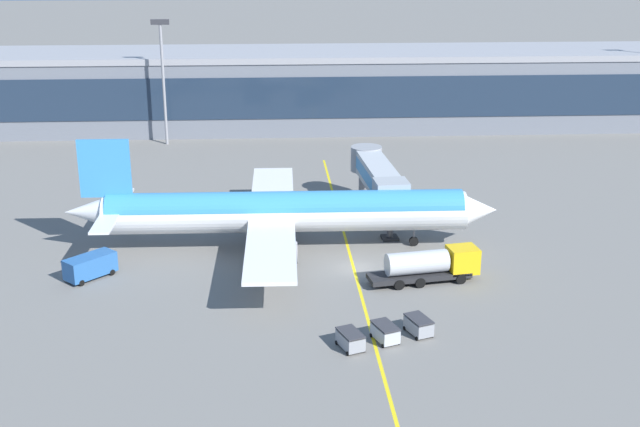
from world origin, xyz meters
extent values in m
plane|color=slate|center=(0.00, 0.00, 0.00)|extent=(700.00, 700.00, 0.00)
cube|color=yellow|center=(-0.37, 2.00, 0.00)|extent=(1.34, 80.00, 0.01)
cube|color=slate|center=(11.03, 65.33, 6.03)|extent=(168.79, 17.91, 12.06)
cube|color=#1E2D42|center=(11.03, 56.31, 6.63)|extent=(163.73, 0.16, 6.75)
cube|color=#99999E|center=(11.03, 65.33, 12.56)|extent=(172.17, 18.27, 1.00)
cylinder|color=white|center=(-7.04, 6.16, 3.96)|extent=(38.29, 4.50, 4.09)
cylinder|color=#388CD1|center=(-7.04, 6.16, 4.33)|extent=(37.53, 4.33, 3.93)
cone|color=white|center=(13.52, 5.94, 3.96)|extent=(4.14, 3.93, 3.89)
cone|color=white|center=(-27.80, 6.38, 4.37)|extent=(4.95, 3.53, 3.48)
cube|color=#388CD1|center=(-25.67, 6.36, 9.08)|extent=(5.33, 0.42, 6.14)
cube|color=white|center=(-25.12, 10.45, 4.57)|extent=(2.07, 6.57, 0.24)
cube|color=white|center=(-25.21, 2.26, 4.57)|extent=(2.07, 6.57, 0.24)
cube|color=white|center=(-8.43, 16.26, 3.65)|extent=(4.97, 16.12, 0.40)
cube|color=white|center=(-8.65, -3.90, 3.65)|extent=(4.97, 16.12, 0.40)
cylinder|color=#939399|center=(-7.47, 13.35, 2.22)|extent=(3.18, 2.29, 2.25)
cylinder|color=#939399|center=(-7.62, -1.02, 2.22)|extent=(3.18, 2.29, 2.25)
cylinder|color=black|center=(6.73, 6.02, 0.50)|extent=(1.00, 0.41, 1.00)
cylinder|color=slate|center=(6.73, 6.02, 1.46)|extent=(0.20, 0.20, 1.91)
cylinder|color=black|center=(-9.32, 8.03, 0.50)|extent=(1.00, 0.41, 1.00)
cylinder|color=slate|center=(-9.32, 8.03, 1.46)|extent=(0.20, 0.20, 1.91)
cylinder|color=black|center=(-9.36, 4.34, 0.50)|extent=(1.00, 0.41, 1.00)
cylinder|color=slate|center=(-9.36, 4.34, 1.46)|extent=(0.20, 0.20, 1.91)
cube|color=#B2B7BC|center=(3.88, 15.60, 5.26)|extent=(4.10, 15.05, 2.80)
cube|color=#2D84C6|center=(3.93, 15.61, 5.26)|extent=(4.04, 12.69, 1.54)
cube|color=#9EA3A8|center=(4.43, 8.19, 5.26)|extent=(3.83, 3.46, 2.94)
cylinder|color=#4C4C51|center=(4.43, 8.19, 1.93)|extent=(0.70, 0.70, 3.86)
cube|color=#262628|center=(4.43, 8.19, 0.15)|extent=(1.93, 1.93, 0.30)
cylinder|color=gray|center=(3.32, 23.02, 5.26)|extent=(3.90, 3.90, 3.08)
cylinder|color=gray|center=(3.32, 23.02, 1.93)|extent=(1.80, 1.80, 3.86)
cube|color=#232326|center=(5.64, -3.90, 0.75)|extent=(10.28, 4.17, 0.50)
cube|color=yellow|center=(9.97, -3.15, 2.00)|extent=(3.19, 2.94, 2.50)
cube|color=black|center=(11.21, -2.94, 2.50)|extent=(0.55, 2.29, 1.12)
cylinder|color=#B7BABF|center=(5.36, -3.95, 2.10)|extent=(6.29, 3.19, 2.20)
cylinder|color=black|center=(9.22, -2.08, 0.50)|extent=(1.05, 0.52, 1.00)
cylinder|color=black|center=(9.62, -4.42, 0.50)|extent=(1.05, 0.52, 1.00)
cylinder|color=black|center=(5.14, -2.78, 0.50)|extent=(1.05, 0.52, 1.00)
cylinder|color=black|center=(5.54, -5.12, 0.50)|extent=(1.05, 0.52, 1.00)
cylinder|color=black|center=(3.07, -3.14, 0.50)|extent=(1.05, 0.52, 1.00)
cylinder|color=black|center=(3.48, -5.48, 0.50)|extent=(1.05, 0.52, 1.00)
cube|color=#285B9E|center=(-26.31, -1.01, 1.30)|extent=(4.99, 5.05, 2.00)
cube|color=black|center=(-25.44, -0.11, 1.65)|extent=(2.57, 2.57, 0.60)
cylinder|color=black|center=(-25.77, 0.91, 0.30)|extent=(0.60, 0.60, 0.60)
cylinder|color=black|center=(-24.41, -0.41, 0.30)|extent=(0.60, 0.60, 0.60)
cylinder|color=black|center=(-28.21, -1.60, 0.30)|extent=(0.60, 0.60, 0.60)
cylinder|color=black|center=(-26.86, -2.92, 0.30)|extent=(0.60, 0.60, 0.60)
cube|color=gray|center=(-2.21, -16.95, 0.73)|extent=(2.33, 2.96, 1.10)
cube|color=#333338|center=(-2.21, -16.95, 1.43)|extent=(2.37, 3.02, 0.10)
cylinder|color=black|center=(-3.28, -16.24, 0.18)|extent=(0.24, 0.38, 0.36)
cylinder|color=black|center=(-1.87, -15.71, 0.18)|extent=(0.24, 0.38, 0.36)
cylinder|color=black|center=(-2.54, -18.19, 0.18)|extent=(0.24, 0.38, 0.36)
cylinder|color=black|center=(-1.13, -17.66, 0.18)|extent=(0.24, 0.38, 0.36)
cube|color=#B2B7BC|center=(0.79, -15.81, 0.73)|extent=(2.33, 2.96, 1.10)
cube|color=#333338|center=(0.79, -15.81, 1.43)|extent=(2.37, 3.02, 0.10)
cylinder|color=black|center=(-0.29, -15.11, 0.18)|extent=(0.24, 0.38, 0.36)
cylinder|color=black|center=(1.12, -14.57, 0.18)|extent=(0.24, 0.38, 0.36)
cylinder|color=black|center=(0.45, -17.05, 0.18)|extent=(0.24, 0.38, 0.36)
cylinder|color=black|center=(1.86, -16.52, 0.18)|extent=(0.24, 0.38, 0.36)
cube|color=gray|center=(3.78, -14.67, 0.73)|extent=(2.33, 2.96, 1.10)
cube|color=#333338|center=(3.78, -14.67, 1.43)|extent=(2.37, 3.02, 0.10)
cylinder|color=black|center=(2.71, -13.97, 0.18)|extent=(0.24, 0.38, 0.36)
cylinder|color=black|center=(4.11, -13.44, 0.18)|extent=(0.24, 0.38, 0.36)
cylinder|color=black|center=(3.45, -15.91, 0.18)|extent=(0.24, 0.38, 0.36)
cylinder|color=black|center=(4.85, -15.38, 0.18)|extent=(0.24, 0.38, 0.36)
cylinder|color=gray|center=(-25.32, 53.33, 9.37)|extent=(0.44, 0.44, 18.73)
cube|color=#333338|center=(-25.32, 53.33, 19.13)|extent=(2.80, 0.50, 0.80)
camera|label=1|loc=(-8.01, -77.62, 32.29)|focal=46.83mm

